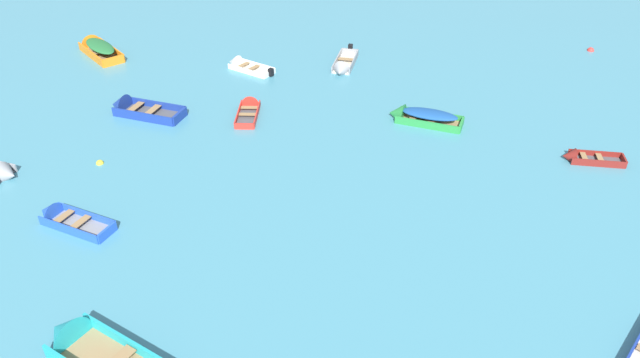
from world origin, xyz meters
name	(u,v)px	position (x,y,z in m)	size (l,w,h in m)	color
rowboat_deep_blue_back_row_left	(132,109)	(-10.11, 26.71, 0.21)	(4.20, 2.28, 1.27)	#4C4C51
rowboat_blue_foreground_center	(62,218)	(-9.77, 17.61, 0.17)	(3.45, 2.08, 0.95)	gray
rowboat_turquoise_far_left	(84,346)	(-6.34, 11.52, 0.23)	(4.67, 3.37, 1.41)	#99754C
rowboat_grey_far_back	(343,66)	(0.43, 32.97, 0.19)	(1.52, 3.74, 0.97)	beige
rowboat_maroon_back_row_center	(582,158)	(11.59, 23.71, 0.15)	(2.72, 1.02, 0.77)	#4C4C51
rowboat_orange_cluster_inner	(97,47)	(-15.00, 34.36, 0.38)	(3.89, 3.97, 1.28)	#99754C
rowboat_red_cluster_outer	(250,107)	(-4.15, 27.46, 0.14)	(1.13, 3.01, 0.91)	#4C4C51
rowboat_green_outer_left	(418,116)	(4.44, 26.89, 0.30)	(3.86, 2.13, 1.12)	#99754C
rowboat_white_near_right	(241,65)	(-5.60, 32.78, 0.14)	(3.18, 2.42, 1.01)	beige
mooring_buoy_trailing	(100,164)	(-9.93, 21.79, 0.00)	(0.34, 0.34, 0.34)	yellow
mooring_buoy_midfield	(590,51)	(15.88, 37.10, 0.00)	(0.42, 0.42, 0.42)	red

